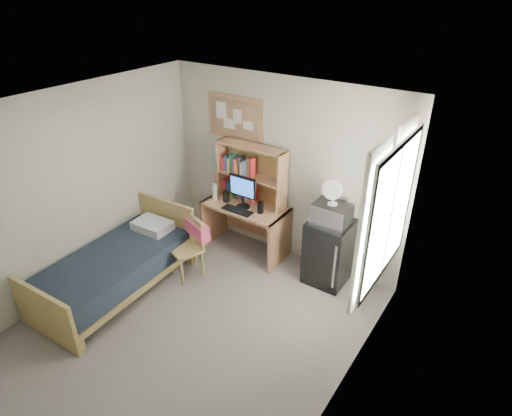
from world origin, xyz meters
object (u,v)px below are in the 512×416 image
Objects in this scene: speaker_left at (226,196)px; desk_fan at (334,193)px; mini_fridge at (328,251)px; bed at (115,273)px; desk at (246,228)px; desk_chair at (186,249)px; bulletin_board at (235,118)px; microwave at (332,214)px; monitor at (243,193)px; speaker_right at (261,208)px.

desk_fan is (1.62, 0.08, 0.48)m from speaker_left.
speaker_left is 0.55× the size of desk_fan.
bed is at bearing -141.36° from mini_fridge.
mini_fridge is (1.32, 0.04, 0.07)m from desk.
desk_chair is 2.73× the size of desk_fan.
mini_fridge is at bearing -9.10° from bulletin_board.
microwave is at bearing 0.00° from desk_fan.
desk is 1.63m from desk_fan.
monitor reaches higher than desk_chair.
bed is at bearing -116.94° from desk.
speaker_left reaches higher than desk_chair.
desk is at bearing 168.69° from speaker_right.
microwave is (1.32, 0.02, 0.66)m from desk.
monitor is (-1.32, -0.10, 0.55)m from mini_fridge.
monitor is at bearing 59.48° from bed.
bed is 3.00m from desk_fan.
bulletin_board is 0.47× the size of bed.
desk is at bearing 60.31° from bed.
desk is 2.63× the size of monitor.
desk_fan is at bearing 49.64° from desk_chair.
microwave is at bearing -90.00° from mini_fridge.
desk is at bearing 11.31° from speaker_left.
desk_chair is 0.43× the size of bed.
desk_chair is 0.96m from bed.
bulletin_board is at bearing 140.47° from desk.
bed is 4.26× the size of monitor.
desk_chair is at bearing -91.72° from speaker_left.
microwave is (1.32, 0.08, 0.04)m from monitor.
desk_chair is 1.11m from monitor.
bulletin_board reaches higher than microwave.
desk is 0.62× the size of bed.
bed is at bearing -103.84° from bulletin_board.
desk is at bearing -179.14° from desk_fan.
microwave is (1.70, -0.29, -0.88)m from bulletin_board.
speaker_left is (0.08, -0.37, -1.06)m from bulletin_board.
bed is at bearing -109.08° from speaker_left.
microwave is at bearing 3.52° from monitor.
mini_fridge is 2.82m from bed.
mini_fridge is (1.70, -0.27, -1.46)m from bulletin_board.
monitor is at bearing -44.64° from bulletin_board.
speaker_left is 1.69m from desk_fan.
speaker_left is at bearing -177.20° from desk_fan.
desk_chair is (-0.33, -0.95, 0.04)m from desk.
speaker_right is at bearing 74.00° from desk_chair.
monitor is at bearing 89.00° from desk_chair.
desk_fan is at bearing -9.76° from bulletin_board.
bed is (-0.50, -2.03, -1.65)m from bulletin_board.
bulletin_board is 5.76× the size of speaker_right.
speaker_left is at bearing -176.50° from mini_fridge.
mini_fridge reaches higher than bed.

